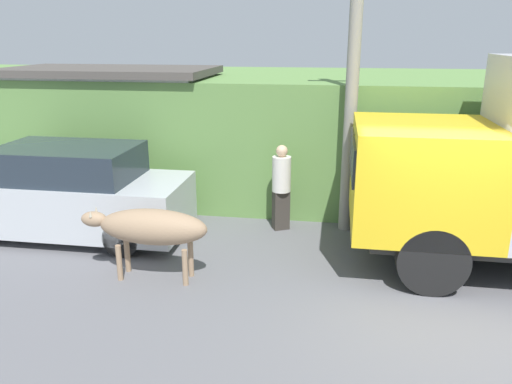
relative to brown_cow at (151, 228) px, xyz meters
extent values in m
plane|color=slate|center=(4.45, -0.31, -0.87)|extent=(60.00, 60.00, 0.00)
cube|color=#608C47|center=(4.45, 5.82, 0.55)|extent=(32.00, 5.69, 2.85)
cube|color=#B2BCAD|center=(-2.46, 4.19, 0.58)|extent=(4.52, 2.40, 2.90)
cube|color=#4C4742|center=(-2.46, 4.19, 2.11)|extent=(4.82, 2.70, 0.16)
cube|color=gold|center=(4.23, 1.25, 0.70)|extent=(2.21, 2.38, 1.70)
cube|color=#232D38|center=(3.11, 1.25, 1.00)|extent=(0.04, 2.02, 0.60)
cylinder|color=black|center=(4.34, 0.32, -0.33)|extent=(1.07, 0.52, 1.07)
ellipsoid|color=#9E7F60|center=(0.04, 0.00, 0.01)|extent=(1.76, 0.58, 0.58)
ellipsoid|color=#9E7F60|center=(-0.94, 0.00, 0.09)|extent=(0.43, 0.25, 0.25)
cone|color=#B7AD93|center=(-0.94, -0.10, 0.21)|extent=(0.06, 0.06, 0.11)
cone|color=#B7AD93|center=(-0.94, 0.10, 0.21)|extent=(0.06, 0.06, 0.11)
cylinder|color=#9E7F60|center=(-0.50, -0.16, -0.57)|extent=(0.09, 0.09, 0.60)
cylinder|color=#9E7F60|center=(-0.50, 0.16, -0.57)|extent=(0.09, 0.09, 0.60)
cylinder|color=#9E7F60|center=(0.59, -0.16, -0.57)|extent=(0.09, 0.09, 0.60)
cylinder|color=#9E7F60|center=(0.59, 0.16, -0.57)|extent=(0.09, 0.09, 0.60)
cube|color=silver|center=(-2.30, 1.52, -0.20)|extent=(4.71, 1.81, 0.98)
cube|color=#232D38|center=(-2.18, 1.52, 0.60)|extent=(2.59, 1.67, 0.62)
cylinder|color=black|center=(-0.84, 0.76, -0.54)|extent=(0.66, 0.29, 0.66)
cube|color=#38332D|center=(1.79, 2.48, -0.47)|extent=(0.37, 0.33, 0.81)
cylinder|color=silver|center=(1.79, 2.48, 0.28)|extent=(0.50, 0.50, 0.70)
sphere|color=#DBB28E|center=(1.79, 2.48, 0.75)|extent=(0.23, 0.23, 0.23)
cylinder|color=gray|center=(3.08, 2.70, 1.95)|extent=(0.24, 0.24, 5.65)
camera|label=1|loc=(2.82, -6.97, 2.89)|focal=35.00mm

